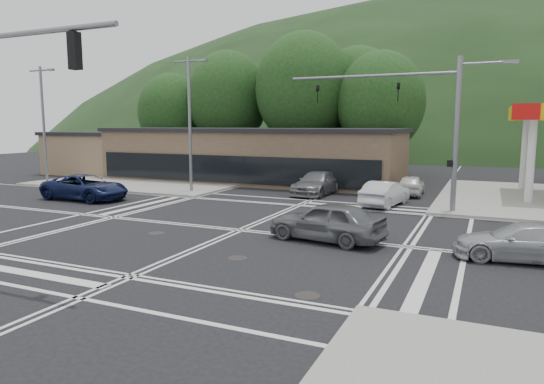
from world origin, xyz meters
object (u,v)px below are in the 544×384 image
at_px(car_blue_west, 85,187).
at_px(car_northbound, 317,183).
at_px(car_grey_center, 327,221).
at_px(car_silver_east, 523,242).
at_px(car_queue_a, 385,194).
at_px(car_queue_b, 411,185).

height_order(car_blue_west, car_northbound, car_blue_west).
xyz_separation_m(car_grey_center, car_silver_east, (6.98, 0.00, -0.14)).
height_order(car_blue_west, car_grey_center, car_grey_center).
bearing_deg(car_queue_a, car_silver_east, 133.75).
relative_size(car_queue_b, car_northbound, 0.75).
distance_m(car_silver_east, car_queue_b, 15.43).
xyz_separation_m(car_silver_east, car_northbound, (-11.53, 12.17, 0.10)).
relative_size(car_blue_west, car_northbound, 1.07).
bearing_deg(car_silver_east, car_blue_west, -106.07).
distance_m(car_silver_east, car_northbound, 16.76).
xyz_separation_m(car_blue_west, car_queue_b, (18.02, 10.19, -0.10)).
height_order(car_grey_center, car_queue_b, car_grey_center).
bearing_deg(car_blue_west, car_queue_a, -72.52).
relative_size(car_silver_east, car_queue_b, 1.15).
height_order(car_blue_west, car_silver_east, car_blue_west).
bearing_deg(car_northbound, car_blue_west, -142.56).
xyz_separation_m(car_queue_a, car_queue_b, (0.72, 5.00, -0.05)).
distance_m(car_blue_west, car_silver_east, 24.16).
distance_m(car_silver_east, car_queue_a, 11.35).
relative_size(car_grey_center, car_queue_a, 1.07).
distance_m(car_blue_west, car_queue_b, 20.70).
bearing_deg(car_blue_west, car_queue_b, -59.73).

